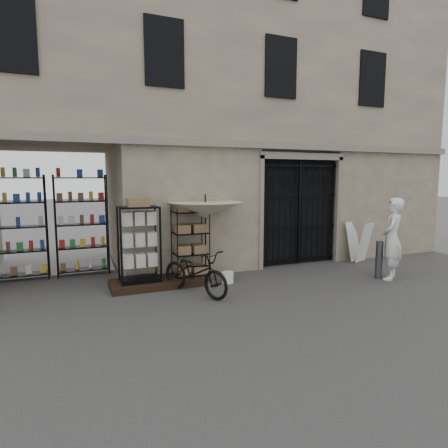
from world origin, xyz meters
name	(u,v)px	position (x,y,z in m)	size (l,w,h in m)	color
ground	(284,293)	(0.00, 0.00, 0.00)	(80.00, 80.00, 0.00)	black
main_building	(215,107)	(0.00, 4.00, 4.50)	(14.00, 4.00, 9.00)	tan
shop_recess	(52,218)	(-4.50, 2.80, 1.50)	(3.00, 1.70, 3.00)	black
shop_shelving	(51,226)	(-4.55, 3.30, 1.25)	(2.70, 0.50, 2.50)	black
iron_gate	(296,211)	(1.75, 2.28, 1.50)	(2.50, 0.21, 3.00)	black
step_platform	(156,283)	(-2.40, 1.55, 0.07)	(2.00, 0.90, 0.15)	black
display_cabinet	(139,248)	(-2.75, 1.53, 0.89)	(0.83, 0.52, 1.80)	black
wire_rack	(190,245)	(-1.55, 1.66, 0.86)	(0.92, 0.80, 1.75)	black
market_umbrella	(205,206)	(-1.17, 1.64, 1.77)	(1.60, 1.62, 2.46)	black
white_bucket	(228,277)	(-0.80, 1.17, 0.13)	(0.27, 0.27, 0.26)	white
bicycle	(195,294)	(-1.76, 0.66, 0.00)	(0.63, 0.95, 1.80)	black
steel_bollard	(379,260)	(2.73, 0.14, 0.45)	(0.17, 0.17, 0.91)	#484A50
shopkeeper	(390,279)	(2.94, -0.02, 0.00)	(0.71, 1.96, 0.47)	white
easel_sign	(359,242)	(3.54, 1.72, 0.59)	(0.72, 0.77, 1.13)	silver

